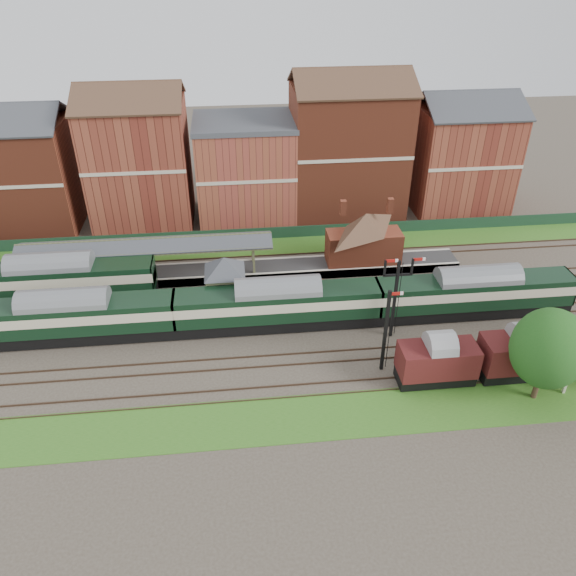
{
  "coord_description": "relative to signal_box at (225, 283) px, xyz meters",
  "views": [
    {
      "loc": [
        -1.89,
        -42.72,
        31.88
      ],
      "look_at": [
        2.92,
        2.0,
        3.0
      ],
      "focal_mm": 35.0,
      "sensor_mm": 36.0,
      "label": 1
    }
  ],
  "objects": [
    {
      "name": "fence",
      "position": [
        3.0,
        14.75,
        -2.44
      ],
      "size": [
        90.0,
        0.12,
        1.5
      ],
      "primitive_type": "cube",
      "color": "#193823",
      "rests_on": "ground"
    },
    {
      "name": "grass_front",
      "position": [
        3.0,
        -15.25,
        -3.16
      ],
      "size": [
        90.0,
        5.0,
        0.06
      ],
      "primitive_type": "cube",
      "color": "#2D6619",
      "rests_on": "ground"
    },
    {
      "name": "dmu_train",
      "position": [
        4.77,
        -3.25,
        -0.65
      ],
      "size": [
        56.82,
        2.99,
        4.37
      ],
      "color": "black",
      "rests_on": "ground"
    },
    {
      "name": "grass_back",
      "position": [
        3.0,
        12.75,
        -3.16
      ],
      "size": [
        90.0,
        4.5,
        0.06
      ],
      "primitive_type": "cube",
      "color": "#2D6619",
      "rests_on": "ground"
    },
    {
      "name": "town_backdrop",
      "position": [
        2.82,
        21.75,
        3.81
      ],
      "size": [
        69.0,
        10.0,
        16.0
      ],
      "color": "brown",
      "rests_on": "ground"
    },
    {
      "name": "semaphore_bracket",
      "position": [
        15.04,
        -5.75,
        1.44
      ],
      "size": [
        3.6,
        0.25,
        8.18
      ],
      "color": "black",
      "rests_on": "ground"
    },
    {
      "name": "goods_van_b",
      "position": [
        24.15,
        -12.25,
        -0.89
      ],
      "size": [
        6.71,
        2.91,
        4.07
      ],
      "color": "black",
      "rests_on": "ground"
    },
    {
      "name": "signal_box",
      "position": [
        0.0,
        0.0,
        0.0
      ],
      "size": [
        5.4,
        5.4,
        6.0
      ],
      "color": "#5B6A4B",
      "rests_on": "ground"
    },
    {
      "name": "goods_van_a",
      "position": [
        16.98,
        -12.25,
        -1.02
      ],
      "size": [
        6.32,
        2.74,
        3.84
      ],
      "color": "black",
      "rests_on": "ground"
    },
    {
      "name": "platform",
      "position": [
        -2.0,
        6.5,
        -2.69
      ],
      "size": [
        55.0,
        3.4,
        1.0
      ],
      "primitive_type": "cube",
      "color": "#2D2D2D",
      "rests_on": "ground"
    },
    {
      "name": "brick_hut",
      "position": [
        8.0,
        0.0,
        -2.0
      ],
      "size": [
        3.2,
        2.64,
        2.94
      ],
      "color": "maroon",
      "rests_on": "ground"
    },
    {
      "name": "yard_lamp",
      "position": [
        27.0,
        -14.75,
        0.79
      ],
      "size": [
        2.6,
        0.22,
        7.0
      ],
      "color": "beige",
      "rests_on": "ground"
    },
    {
      "name": "canopy",
      "position": [
        -8.0,
        6.5,
        1.39
      ],
      "size": [
        26.0,
        3.89,
        4.08
      ],
      "color": "brown",
      "rests_on": "platform"
    },
    {
      "name": "tree_far",
      "position": [
        24.36,
        -14.97,
        1.83
      ],
      "size": [
        5.69,
        5.69,
        8.31
      ],
      "color": "#382619",
      "rests_on": "ground"
    },
    {
      "name": "semaphore_siding",
      "position": [
        13.02,
        -10.25,
        0.96
      ],
      "size": [
        1.23,
        0.25,
        8.0
      ],
      "color": "black",
      "rests_on": "ground"
    },
    {
      "name": "platform_railcar",
      "position": [
        -16.88,
        3.25,
        -0.56
      ],
      "size": [
        19.62,
        3.09,
        4.52
      ],
      "color": "black",
      "rests_on": "ground"
    },
    {
      "name": "ground",
      "position": [
        3.0,
        -3.25,
        -3.19
      ],
      "size": [
        160.0,
        160.0,
        0.0
      ],
      "primitive_type": "plane",
      "color": "#473D33",
      "rests_on": "ground"
    },
    {
      "name": "station_building",
      "position": [
        15.0,
        6.5,
        0.76
      ],
      "size": [
        8.1,
        8.1,
        5.9
      ],
      "color": "brown",
      "rests_on": "platform"
    }
  ]
}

